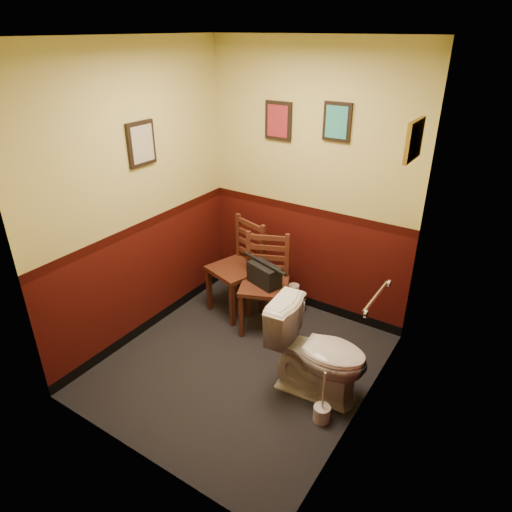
% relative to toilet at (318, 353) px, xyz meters
% --- Properties ---
extents(floor, '(2.20, 2.40, 0.00)m').
position_rel_toilet_xyz_m(floor, '(-0.72, -0.06, -0.40)').
color(floor, black).
rests_on(floor, ground).
extents(ceiling, '(2.20, 2.40, 0.00)m').
position_rel_toilet_xyz_m(ceiling, '(-0.72, -0.06, 2.30)').
color(ceiling, silver).
rests_on(ceiling, ground).
extents(wall_back, '(2.20, 0.00, 2.70)m').
position_rel_toilet_xyz_m(wall_back, '(-0.72, 1.14, 0.95)').
color(wall_back, '#3D0D09').
rests_on(wall_back, ground).
extents(wall_front, '(2.20, 0.00, 2.70)m').
position_rel_toilet_xyz_m(wall_front, '(-0.72, -1.26, 0.95)').
color(wall_front, '#3D0D09').
rests_on(wall_front, ground).
extents(wall_left, '(0.00, 2.40, 2.70)m').
position_rel_toilet_xyz_m(wall_left, '(-1.82, -0.06, 0.95)').
color(wall_left, '#3D0D09').
rests_on(wall_left, ground).
extents(wall_right, '(0.00, 2.40, 2.70)m').
position_rel_toilet_xyz_m(wall_right, '(0.38, -0.06, 0.95)').
color(wall_right, '#3D0D09').
rests_on(wall_right, ground).
extents(grab_bar, '(0.05, 0.56, 0.06)m').
position_rel_toilet_xyz_m(grab_bar, '(0.35, 0.19, 0.55)').
color(grab_bar, silver).
rests_on(grab_bar, wall_right).
extents(framed_print_back_a, '(0.28, 0.04, 0.36)m').
position_rel_toilet_xyz_m(framed_print_back_a, '(-1.07, 1.12, 1.55)').
color(framed_print_back_a, black).
rests_on(framed_print_back_a, wall_back).
extents(framed_print_back_b, '(0.26, 0.04, 0.34)m').
position_rel_toilet_xyz_m(framed_print_back_b, '(-0.47, 1.12, 1.60)').
color(framed_print_back_b, black).
rests_on(framed_print_back_b, wall_back).
extents(framed_print_left, '(0.04, 0.30, 0.38)m').
position_rel_toilet_xyz_m(framed_print_left, '(-1.80, 0.04, 1.45)').
color(framed_print_left, black).
rests_on(framed_print_left, wall_left).
extents(framed_print_right, '(0.04, 0.34, 0.28)m').
position_rel_toilet_xyz_m(framed_print_right, '(0.36, 0.54, 1.65)').
color(framed_print_right, olive).
rests_on(framed_print_right, wall_right).
extents(toilet, '(0.85, 0.52, 0.80)m').
position_rel_toilet_xyz_m(toilet, '(0.00, 0.00, 0.00)').
color(toilet, white).
rests_on(toilet, floor).
extents(toilet_brush, '(0.13, 0.13, 0.47)m').
position_rel_toilet_xyz_m(toilet_brush, '(0.18, -0.26, -0.32)').
color(toilet_brush, silver).
rests_on(toilet_brush, floor).
extents(chair_left, '(0.59, 0.59, 1.00)m').
position_rel_toilet_xyz_m(chair_left, '(-1.26, 0.68, 0.10)').
color(chair_left, '#59291A').
rests_on(chair_left, floor).
extents(chair_right, '(0.59, 0.59, 0.97)m').
position_rel_toilet_xyz_m(chair_right, '(-0.87, 0.58, 0.08)').
color(chair_right, '#59291A').
rests_on(chair_right, floor).
extents(handbag, '(0.37, 0.26, 0.25)m').
position_rel_toilet_xyz_m(handbag, '(-0.86, 0.54, 0.21)').
color(handbag, black).
rests_on(handbag, chair_right).
extents(tp_stack, '(0.24, 0.15, 0.31)m').
position_rel_toilet_xyz_m(tp_stack, '(-0.75, 0.99, -0.27)').
color(tp_stack, silver).
rests_on(tp_stack, floor).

